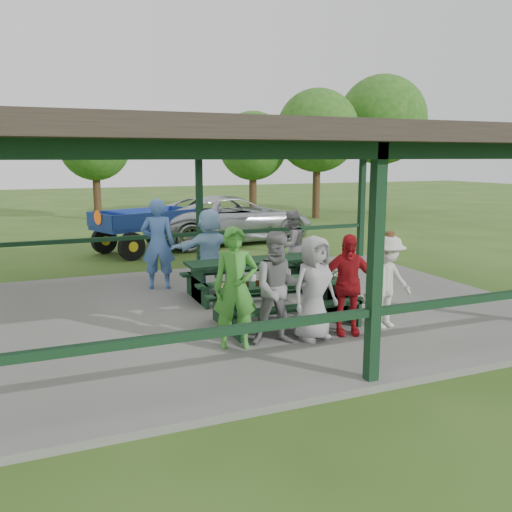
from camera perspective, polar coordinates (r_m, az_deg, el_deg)
name	(u,v)px	position (r m, az deg, el deg)	size (l,w,h in m)	color
ground	(257,311)	(10.52, 0.16, -5.77)	(90.00, 90.00, 0.00)	#30551A
concrete_slab	(257,308)	(10.50, 0.16, -5.51)	(10.00, 8.00, 0.10)	slate
pavilion_structure	(258,144)	(10.10, 0.16, 11.75)	(10.60, 8.60, 3.24)	black
picnic_table_near	(286,296)	(9.32, 3.13, -4.28)	(2.48, 1.39, 0.75)	black
picnic_table_far	(254,272)	(11.19, -0.19, -1.72)	(2.80, 1.39, 0.75)	black
table_setting	(277,279)	(9.19, 2.25, -2.48)	(2.37, 0.45, 0.10)	white
contestant_green	(235,288)	(8.04, -2.17, -3.39)	(0.67, 0.44, 1.83)	#3D8D2F
contestant_grey_left	(279,288)	(8.20, 2.46, -3.43)	(0.84, 0.66, 1.74)	gray
contestant_grey_mid	(314,288)	(8.45, 6.12, -3.38)	(0.81, 0.52, 1.65)	#97979A
contestant_red	(347,284)	(8.79, 9.56, -2.97)	(0.96, 0.40, 1.64)	maroon
contestant_white_fedora	(387,281)	(9.27, 13.60, -2.62)	(1.07, 0.70, 1.62)	silver
spectator_lblue	(209,249)	(11.64, -4.94, 0.70)	(1.63, 0.52, 1.75)	#9CCBF2
spectator_blue	(158,244)	(11.85, -10.29, 1.26)	(0.72, 0.47, 1.97)	#466DB6
spectator_grey	(291,246)	(12.41, 3.71, 1.07)	(0.80, 0.62, 1.64)	gray
pickup_truck	(231,219)	(18.77, -2.64, 3.91)	(2.70, 5.85, 1.63)	silver
farm_trailer	(145,230)	(17.02, -11.62, 2.69)	(4.06, 2.65, 1.43)	navy
tree_left	(95,145)	(26.66, -16.63, 11.09)	(3.26, 3.26, 5.10)	#372616
tree_mid	(253,146)	(26.14, -0.33, 11.47)	(3.24, 3.24, 5.06)	#372616
tree_right	(317,131)	(26.43, 6.49, 12.95)	(3.91, 3.91, 6.11)	#372616
tree_far_right	(382,120)	(29.22, 13.13, 13.76)	(4.51, 4.51, 7.05)	#372616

